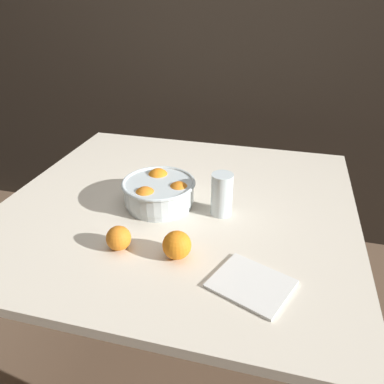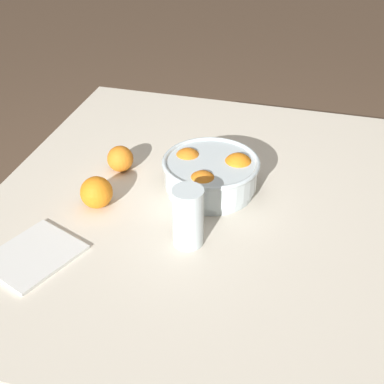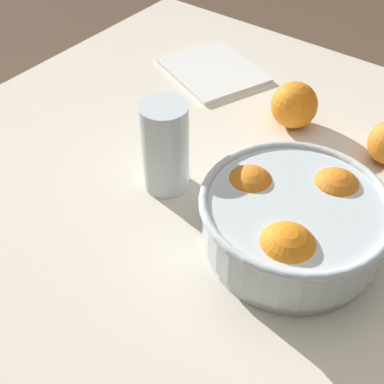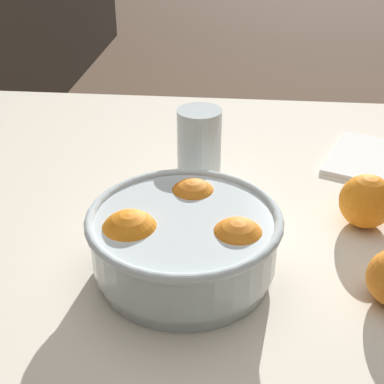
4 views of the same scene
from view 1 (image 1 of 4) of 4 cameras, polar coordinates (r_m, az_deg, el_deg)
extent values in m
plane|color=brown|center=(1.77, -1.65, -22.33)|extent=(12.00, 12.00, 0.00)
cube|color=#2D261E|center=(2.11, 6.48, 26.70)|extent=(8.00, 0.05, 2.60)
cube|color=beige|center=(1.29, -2.09, -2.18)|extent=(1.18, 1.13, 0.03)
cylinder|color=#936B47|center=(2.05, -12.10, -1.82)|extent=(0.05, 0.05, 0.70)
cylinder|color=#936B47|center=(1.88, 18.41, -5.93)|extent=(0.05, 0.05, 0.70)
cylinder|color=silver|center=(1.27, -4.98, -1.54)|extent=(0.22, 0.22, 0.02)
cylinder|color=silver|center=(1.25, -5.06, 0.12)|extent=(0.23, 0.23, 0.06)
torus|color=silver|center=(1.23, -5.12, 1.40)|extent=(0.24, 0.24, 0.01)
sphere|color=orange|center=(1.22, -2.02, -0.10)|extent=(0.08, 0.08, 0.08)
sphere|color=orange|center=(1.30, -5.17, 1.90)|extent=(0.08, 0.08, 0.08)
sphere|color=orange|center=(1.20, -7.12, -0.94)|extent=(0.08, 0.08, 0.08)
cylinder|color=#F4A314|center=(1.20, 4.51, -1.40)|extent=(0.06, 0.06, 0.09)
cylinder|color=silver|center=(1.19, 4.56, -0.37)|extent=(0.07, 0.07, 0.14)
sphere|color=orange|center=(1.02, -2.32, -8.09)|extent=(0.08, 0.08, 0.08)
sphere|color=orange|center=(1.07, -11.12, -6.92)|extent=(0.07, 0.07, 0.07)
cube|color=white|center=(0.97, 9.01, -13.66)|extent=(0.23, 0.21, 0.01)
camera|label=2|loc=(1.47, 49.77, 24.89)|focal=50.00mm
camera|label=3|loc=(1.59, -6.92, 24.96)|focal=50.00mm
camera|label=4|loc=(1.35, -30.24, 16.37)|focal=50.00mm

